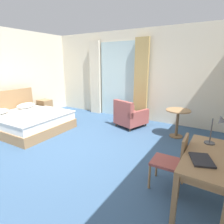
% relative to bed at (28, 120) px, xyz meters
% --- Properties ---
extents(ground, '(6.78, 6.43, 0.10)m').
position_rel_bed_xyz_m(ground, '(1.92, -0.26, -0.32)').
color(ground, '#38567A').
extents(wall_back, '(6.38, 0.12, 2.89)m').
position_rel_bed_xyz_m(wall_back, '(1.92, 2.69, 1.17)').
color(wall_back, beige).
rests_on(wall_back, ground).
extents(balcony_glass_door, '(1.37, 0.02, 2.54)m').
position_rel_bed_xyz_m(balcony_glass_door, '(1.46, 2.61, 1.00)').
color(balcony_glass_door, silver).
rests_on(balcony_glass_door, ground).
extents(curtain_panel_left, '(0.42, 0.10, 2.61)m').
position_rel_bed_xyz_m(curtain_panel_left, '(0.56, 2.51, 1.03)').
color(curtain_panel_left, beige).
rests_on(curtain_panel_left, ground).
extents(curtain_panel_right, '(0.45, 0.10, 2.61)m').
position_rel_bed_xyz_m(curtain_panel_right, '(2.36, 2.51, 1.03)').
color(curtain_panel_right, tan).
rests_on(curtain_panel_right, ground).
extents(bed, '(2.04, 1.81, 1.05)m').
position_rel_bed_xyz_m(bed, '(0.00, 0.00, 0.00)').
color(bed, '#9E754C').
rests_on(bed, ground).
extents(nightstand, '(0.43, 0.39, 0.56)m').
position_rel_bed_xyz_m(nightstand, '(-0.85, 1.29, 0.01)').
color(nightstand, '#9E754C').
rests_on(nightstand, ground).
extents(writing_desk, '(0.57, 1.29, 0.73)m').
position_rel_bed_xyz_m(writing_desk, '(4.60, -0.55, 0.37)').
color(writing_desk, '#9E754C').
rests_on(writing_desk, ground).
extents(desk_chair, '(0.47, 0.41, 0.87)m').
position_rel_bed_xyz_m(desk_chair, '(4.16, -0.46, 0.21)').
color(desk_chair, '#9E4C47').
rests_on(desk_chair, ground).
extents(desk_lamp, '(0.25, 0.22, 0.48)m').
position_rel_bed_xyz_m(desk_lamp, '(4.65, -0.22, 0.76)').
color(desk_lamp, '#4C4C51').
rests_on(desk_lamp, writing_desk).
extents(closed_book, '(0.34, 0.39, 0.02)m').
position_rel_bed_xyz_m(closed_book, '(4.54, -0.76, 0.47)').
color(closed_book, '#232328').
rests_on(closed_book, writing_desk).
extents(armchair_by_window, '(0.92, 0.98, 0.82)m').
position_rel_bed_xyz_m(armchair_by_window, '(2.38, 1.73, 0.06)').
color(armchair_by_window, '#9E4C47').
rests_on(armchair_by_window, ground).
extents(round_cafe_table, '(0.61, 0.61, 0.72)m').
position_rel_bed_xyz_m(round_cafe_table, '(3.75, 1.67, 0.26)').
color(round_cafe_table, '#9E754C').
rests_on(round_cafe_table, ground).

